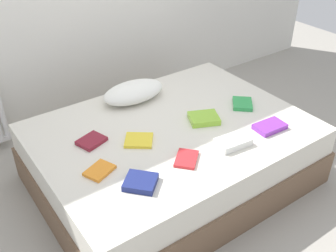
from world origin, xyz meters
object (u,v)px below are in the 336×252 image
pillow (134,92)px  textbook_green (242,104)px  textbook_orange (100,170)px  textbook_purple (270,127)px  textbook_lime (204,118)px  textbook_maroon (91,141)px  textbook_white (233,142)px  textbook_yellow (139,140)px  textbook_navy (141,182)px  textbook_red (186,159)px  bed (172,154)px

pillow → textbook_green: size_ratio=2.75×
textbook_orange → textbook_purple: bearing=-35.3°
pillow → textbook_purple: size_ratio=2.31×
textbook_green → textbook_orange: bearing=135.0°
pillow → textbook_lime: bearing=-65.6°
textbook_lime → textbook_maroon: textbook_lime is taller
pillow → textbook_orange: pillow is taller
textbook_orange → textbook_purple: textbook_purple is taller
textbook_green → textbook_white: size_ratio=0.82×
textbook_yellow → textbook_lime: bearing=31.8°
textbook_white → textbook_maroon: 0.98m
textbook_orange → textbook_maroon: (0.10, 0.32, 0.00)m
textbook_lime → textbook_purple: bearing=-24.3°
textbook_navy → pillow: bearing=18.7°
textbook_purple → textbook_red: (-0.72, 0.06, -0.01)m
textbook_lime → textbook_maroon: (-0.82, 0.23, -0.01)m
textbook_green → textbook_navy: bearing=147.3°
pillow → textbook_orange: bearing=-134.5°
textbook_yellow → textbook_green: bearing=33.9°
textbook_red → textbook_lime: bearing=-4.5°
textbook_navy → textbook_maroon: bearing=52.4°
textbook_green → textbook_white: bearing=170.4°
textbook_purple → textbook_maroon: (-1.14, 0.60, -0.00)m
bed → textbook_lime: 0.37m
textbook_yellow → textbook_maroon: 0.33m
textbook_white → textbook_red: size_ratio=1.24×
textbook_yellow → textbook_white: 0.65m
textbook_navy → textbook_maroon: (-0.05, 0.57, -0.01)m
textbook_purple → textbook_lime: bearing=135.1°
textbook_lime → textbook_white: size_ratio=0.92×
textbook_lime → textbook_navy: bearing=-132.3°
textbook_yellow → textbook_orange: size_ratio=1.08×
bed → textbook_maroon: textbook_maroon is taller
textbook_maroon → textbook_yellow: bearing=-50.8°
textbook_white → textbook_yellow: bearing=147.0°
textbook_green → textbook_red: 0.86m
bed → textbook_red: textbook_red is taller
textbook_green → textbook_red: bearing=152.1°
textbook_orange → textbook_navy: bearing=-82.5°
textbook_lime → textbook_purple: textbook_lime is taller
textbook_navy → textbook_red: bearing=-37.5°
textbook_orange → textbook_navy: 0.29m
textbook_yellow → textbook_red: bearing=-30.9°
pillow → textbook_purple: pillow is taller
textbook_lime → pillow: bearing=138.6°
pillow → textbook_navy: pillow is taller
pillow → textbook_lime: size_ratio=2.44×
textbook_green → textbook_orange: (-1.32, -0.08, -0.01)m
textbook_red → textbook_white: bearing=-50.1°
textbook_green → bed: bearing=124.9°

